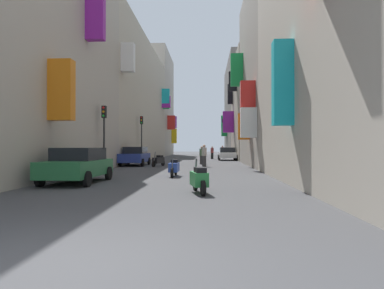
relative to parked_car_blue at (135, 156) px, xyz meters
name	(u,v)px	position (x,y,z in m)	size (l,w,h in m)	color
ground_plane	(191,161)	(4.09, 7.83, -0.79)	(140.00, 140.00, 0.00)	#424244
building_left_mid_a	(125,101)	(-3.91, 11.76, 6.10)	(7.28, 26.56, 13.77)	#BCB29E
building_left_mid_b	(153,105)	(-3.91, 31.43, 8.20)	(7.29, 12.80, 18.00)	#B2A899
building_right_mid_a	(283,75)	(12.07, 0.89, 6.64)	(7.12, 12.21, 14.88)	gray
building_right_mid_c	(259,108)	(12.07, 13.57, 5.39)	(7.35, 11.47, 12.35)	#9E9384
building_right_far	(245,110)	(12.08, 28.57, 6.92)	(6.95, 18.53, 15.43)	slate
parked_car_blue	(135,156)	(0.00, 0.00, 0.00)	(1.96, 4.13, 1.51)	navy
parked_car_white	(227,153)	(8.04, 10.89, -0.03)	(2.02, 3.91, 1.44)	white
parked_car_green	(78,164)	(0.46, -12.68, -0.02)	(2.00, 4.00, 1.47)	#236638
scooter_white	(202,154)	(4.93, 25.07, -0.33)	(0.54, 1.91, 1.13)	silver
scooter_blue	(174,167)	(4.17, -9.52, -0.33)	(0.47, 1.96, 1.13)	#2D4CAD
scooter_black	(159,160)	(2.08, -1.13, -0.33)	(0.82, 1.89, 1.13)	black
scooter_orange	(202,154)	(5.01, 20.31, -0.33)	(0.67, 1.90, 1.13)	orange
scooter_green	(199,179)	(5.61, -15.50, -0.33)	(0.66, 1.75, 1.13)	#287F3D
pedestrian_crossing	(204,156)	(5.60, -1.12, 0.05)	(0.47, 0.47, 1.68)	#373737
pedestrian_near_left	(212,153)	(6.40, 14.44, -0.01)	(0.52, 0.52, 1.58)	black
pedestrian_near_right	(202,155)	(5.35, 1.93, -0.02)	(0.42, 0.42, 1.56)	#343434
pedestrian_mid_street	(222,152)	(7.82, 17.65, 0.05)	(0.51, 0.51, 1.68)	#292929
traffic_light_near_corner	(104,126)	(-0.51, -6.31, 1.98)	(0.26, 0.34, 4.04)	#2D2D2D
traffic_light_far_corner	(142,131)	(-0.49, 4.88, 2.23)	(0.26, 0.34, 4.45)	#2D2D2D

